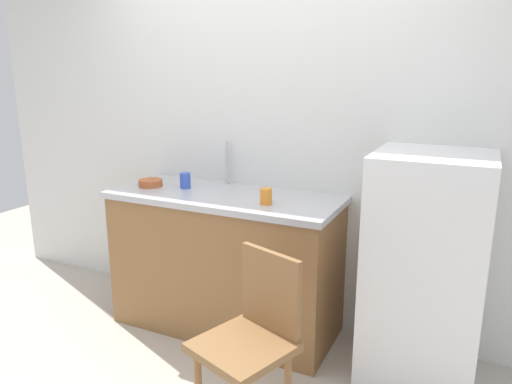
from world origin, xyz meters
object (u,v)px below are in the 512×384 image
(refrigerator, at_px, (425,270))
(terracotta_bowl, at_px, (151,183))
(chair, at_px, (252,337))
(cup_blue, at_px, (185,181))
(cup_orange, at_px, (266,196))

(refrigerator, xyz_separation_m, terracotta_bowl, (-1.82, -0.04, 0.31))
(refrigerator, height_order, terracotta_bowl, refrigerator)
(refrigerator, xyz_separation_m, chair, (-0.66, -0.80, -0.15))
(cup_blue, bearing_deg, cup_orange, -11.14)
(chair, xyz_separation_m, terracotta_bowl, (-1.15, 0.77, 0.46))
(chair, height_order, terracotta_bowl, terracotta_bowl)
(cup_orange, bearing_deg, terracotta_bowl, 175.61)
(refrigerator, relative_size, cup_orange, 13.47)
(cup_blue, bearing_deg, chair, -42.33)
(cup_orange, bearing_deg, cup_blue, 168.86)
(cup_orange, height_order, cup_blue, cup_blue)
(refrigerator, height_order, chair, refrigerator)
(refrigerator, bearing_deg, terracotta_bowl, -178.84)
(refrigerator, relative_size, cup_blue, 12.43)
(chair, height_order, cup_orange, cup_orange)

